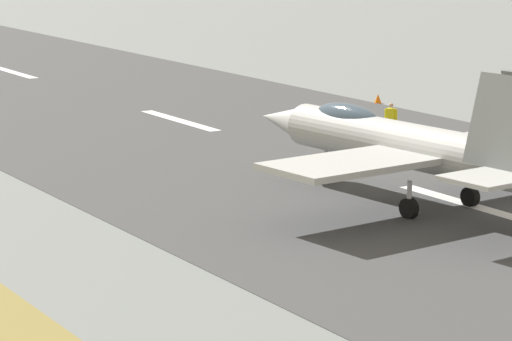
% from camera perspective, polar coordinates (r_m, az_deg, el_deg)
% --- Properties ---
extents(ground_plane, '(400.00, 400.00, 0.00)m').
position_cam_1_polar(ground_plane, '(47.77, 10.14, -1.68)').
color(ground_plane, slate).
extents(runway_strip, '(240.00, 26.00, 0.02)m').
position_cam_1_polar(runway_strip, '(47.76, 10.15, -1.68)').
color(runway_strip, '#404142').
rests_on(runway_strip, ground).
extents(fighter_jet, '(17.07, 13.94, 5.54)m').
position_cam_1_polar(fighter_jet, '(47.45, 7.08, 1.22)').
color(fighter_jet, '#AFB1AE').
rests_on(fighter_jet, ground).
extents(crew_person, '(0.64, 0.45, 1.69)m').
position_cam_1_polar(crew_person, '(62.66, 6.21, 2.33)').
color(crew_person, '#1E2338').
rests_on(crew_person, ground).
extents(marker_cone_far, '(0.44, 0.44, 0.55)m').
position_cam_1_polar(marker_cone_far, '(74.00, 5.62, 3.30)').
color(marker_cone_far, orange).
rests_on(marker_cone_far, ground).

